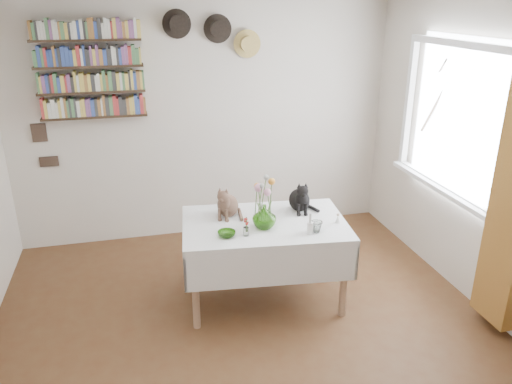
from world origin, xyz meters
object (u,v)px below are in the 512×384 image
object	(u,v)px
tabby_cat	(228,200)
bookshelf_unit	(90,70)
black_cat	(299,194)
flower_vase	(264,217)
dining_table	(265,241)

from	to	relation	value
tabby_cat	bookshelf_unit	bearing A→B (deg)	163.21
black_cat	bookshelf_unit	xyz separation A→B (m)	(-1.71, 1.23, 0.96)
tabby_cat	flower_vase	bearing A→B (deg)	-21.56
bookshelf_unit	tabby_cat	bearing A→B (deg)	-47.99
dining_table	flower_vase	xyz separation A→B (m)	(-0.03, -0.11, 0.28)
black_cat	bookshelf_unit	world-z (taller)	bookshelf_unit
tabby_cat	dining_table	bearing A→B (deg)	-6.26
black_cat	flower_vase	world-z (taller)	black_cat
dining_table	flower_vase	size ratio (longest dim) A/B	7.21
black_cat	bookshelf_unit	distance (m)	2.32
tabby_cat	black_cat	bearing A→B (deg)	27.98
black_cat	flower_vase	xyz separation A→B (m)	(-0.39, -0.28, -0.05)
flower_vase	bookshelf_unit	world-z (taller)	bookshelf_unit
flower_vase	black_cat	bearing A→B (deg)	35.41
dining_table	tabby_cat	xyz separation A→B (m)	(-0.27, 0.21, 0.33)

